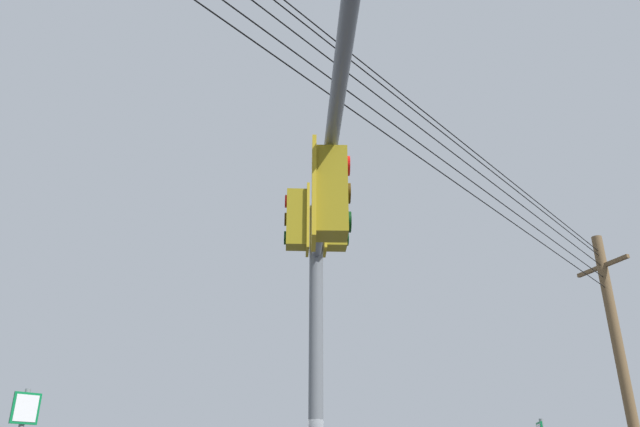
{
  "coord_description": "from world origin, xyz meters",
  "views": [
    {
      "loc": [
        8.57,
        -3.54,
        1.69
      ],
      "look_at": [
        1.57,
        -1.03,
        5.01
      ],
      "focal_mm": 34.51,
      "sensor_mm": 36.0,
      "label": 1
    }
  ],
  "objects": [
    {
      "name": "utility_pole_wooden",
      "position": [
        -6.27,
        11.6,
        4.77
      ],
      "size": [
        2.15,
        0.33,
        9.33
      ],
      "color": "brown",
      "rests_on": "ground"
    },
    {
      "name": "overhead_wire_span",
      "position": [
        1.23,
        -1.96,
        8.54
      ],
      "size": [
        15.01,
        27.12,
        1.91
      ],
      "color": "black"
    },
    {
      "name": "signal_mast_assembly",
      "position": [
        1.55,
        -1.03,
        4.21
      ],
      "size": [
        6.03,
        2.28,
        5.89
      ],
      "color": "slate",
      "rests_on": "ground"
    }
  ]
}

